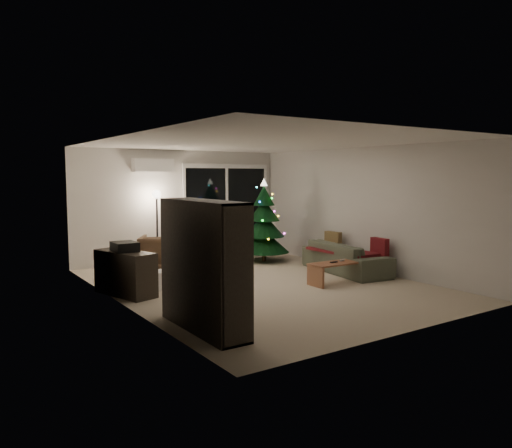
# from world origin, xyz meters

# --- Properties ---
(room) EXTENTS (6.50, 7.51, 2.60)m
(room) POSITION_xyz_m (0.46, 1.49, 1.02)
(room) COLOR beige
(room) RESTS_ON ground
(bookshelf) EXTENTS (0.71, 1.67, 1.63)m
(bookshelf) POSITION_xyz_m (-2.25, -1.74, 0.81)
(bookshelf) COLOR black
(bookshelf) RESTS_ON floor
(media_cabinet) EXTENTS (0.73, 1.21, 0.71)m
(media_cabinet) POSITION_xyz_m (-2.25, 0.59, 0.36)
(media_cabinet) COLOR black
(media_cabinet) RESTS_ON floor
(stereo) EXTENTS (0.36, 0.43, 0.15)m
(stereo) POSITION_xyz_m (-2.25, 0.59, 0.79)
(stereo) COLOR black
(stereo) RESTS_ON media_cabinet
(armchair) EXTENTS (1.09, 1.09, 0.73)m
(armchair) POSITION_xyz_m (-0.97, 2.18, 0.37)
(armchair) COLOR brown
(armchair) RESTS_ON floor
(ottoman) EXTENTS (0.57, 0.57, 0.49)m
(ottoman) POSITION_xyz_m (-0.71, 1.28, 0.24)
(ottoman) COLOR silver
(ottoman) RESTS_ON floor
(cardboard_box_a) EXTENTS (0.48, 0.41, 0.30)m
(cardboard_box_a) POSITION_xyz_m (-1.59, 0.72, 0.15)
(cardboard_box_a) COLOR white
(cardboard_box_a) RESTS_ON floor
(cardboard_box_b) EXTENTS (0.53, 0.48, 0.31)m
(cardboard_box_b) POSITION_xyz_m (-0.07, 1.42, 0.15)
(cardboard_box_b) COLOR white
(cardboard_box_b) RESTS_ON floor
(side_table) EXTENTS (0.44, 0.44, 0.45)m
(side_table) POSITION_xyz_m (-0.16, 2.33, 0.23)
(side_table) COLOR black
(side_table) RESTS_ON floor
(floor_lamp) EXTENTS (0.25, 0.25, 1.55)m
(floor_lamp) POSITION_xyz_m (-0.72, 2.93, 0.78)
(floor_lamp) COLOR black
(floor_lamp) RESTS_ON floor
(sofa) EXTENTS (1.09, 2.15, 0.60)m
(sofa) POSITION_xyz_m (2.05, -0.01, 0.30)
(sofa) COLOR #3E4333
(sofa) RESTS_ON floor
(sofa_throw) EXTENTS (0.64, 1.48, 0.05)m
(sofa_throw) POSITION_xyz_m (1.95, -0.01, 0.43)
(sofa_throw) COLOR maroon
(sofa_throw) RESTS_ON sofa
(cushion_a) EXTENTS (0.15, 0.40, 0.39)m
(cushion_a) POSITION_xyz_m (2.30, 0.64, 0.54)
(cushion_a) COLOR brown
(cushion_a) RESTS_ON sofa
(cushion_b) EXTENTS (0.15, 0.40, 0.39)m
(cushion_b) POSITION_xyz_m (2.30, -0.66, 0.54)
(cushion_b) COLOR maroon
(cushion_b) RESTS_ON sofa
(coffee_table) EXTENTS (1.21, 0.45, 0.38)m
(coffee_table) POSITION_xyz_m (1.26, -0.68, 0.19)
(coffee_table) COLOR #8F6144
(coffee_table) RESTS_ON floor
(remote_a) EXTENTS (0.15, 0.05, 0.02)m
(remote_a) POSITION_xyz_m (1.11, -0.68, 0.39)
(remote_a) COLOR black
(remote_a) RESTS_ON coffee_table
(remote_b) EXTENTS (0.15, 0.09, 0.02)m
(remote_b) POSITION_xyz_m (1.36, -0.63, 0.39)
(remote_b) COLOR slate
(remote_b) RESTS_ON coffee_table
(christmas_tree) EXTENTS (1.50, 1.50, 1.85)m
(christmas_tree) POSITION_xyz_m (1.43, 1.97, 0.93)
(christmas_tree) COLOR #0A3E16
(christmas_tree) RESTS_ON floor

